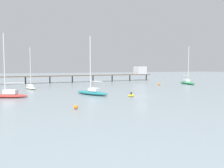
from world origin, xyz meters
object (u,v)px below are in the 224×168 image
dinghy_yellow (131,95)px  mooring_buoy_inner (76,107)px  sailboat_red (8,94)px  mooring_buoy_outer (159,84)px  sailboat_green (187,82)px  sailboat_teal (92,92)px  pier (114,73)px  sailboat_cream (30,86)px

dinghy_yellow → mooring_buoy_inner: size_ratio=4.47×
sailboat_red → mooring_buoy_outer: 51.52m
sailboat_red → mooring_buoy_outer: size_ratio=17.02×
sailboat_green → sailboat_teal: bearing=-155.3°
pier → sailboat_green: sailboat_green is taller
sailboat_teal → mooring_buoy_outer: sailboat_teal is taller
sailboat_green → mooring_buoy_outer: bearing=-175.9°
pier → sailboat_teal: sailboat_teal is taller
pier → sailboat_red: 62.09m
sailboat_red → mooring_buoy_inner: bearing=-61.2°
sailboat_cream → mooring_buoy_outer: 43.16m
pier → sailboat_green: 33.24m
pier → mooring_buoy_inner: pier is taller
sailboat_red → dinghy_yellow: (25.60, -7.27, -0.59)m
mooring_buoy_outer → sailboat_cream: bearing=176.9°
sailboat_green → dinghy_yellow: size_ratio=4.60×
sailboat_green → mooring_buoy_outer: 12.83m
pier → sailboat_red: size_ratio=4.90×
sailboat_green → mooring_buoy_inner: bearing=-144.0°
sailboat_cream → mooring_buoy_outer: size_ratio=15.19×
dinghy_yellow → mooring_buoy_inner: bearing=-142.7°
sailboat_teal → mooring_buoy_inner: size_ratio=20.04×
sailboat_cream → sailboat_red: 20.33m
sailboat_green → sailboat_teal: 47.45m
sailboat_green → dinghy_yellow: sailboat_green is taller
sailboat_red → mooring_buoy_outer: bearing=19.6°
sailboat_cream → sailboat_green: sailboat_green is taller
sailboat_cream → mooring_buoy_outer: sailboat_cream is taller
sailboat_teal → dinghy_yellow: sailboat_teal is taller
sailboat_cream → sailboat_green: 55.91m
dinghy_yellow → sailboat_red: bearing=164.1°
sailboat_red → mooring_buoy_outer: (48.54, 17.28, -0.40)m
sailboat_red → mooring_buoy_outer: sailboat_red is taller
sailboat_teal → mooring_buoy_outer: bearing=31.9°
pier → mooring_buoy_outer: 28.91m
dinghy_yellow → mooring_buoy_outer: dinghy_yellow is taller
pier → dinghy_yellow: size_ratio=21.86×
sailboat_teal → dinghy_yellow: size_ratio=4.48×
sailboat_green → mooring_buoy_inner: (-50.97, -37.04, -0.45)m
dinghy_yellow → mooring_buoy_outer: bearing=46.9°
pier → sailboat_cream: sailboat_cream is taller
sailboat_red → sailboat_green: bearing=16.5°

